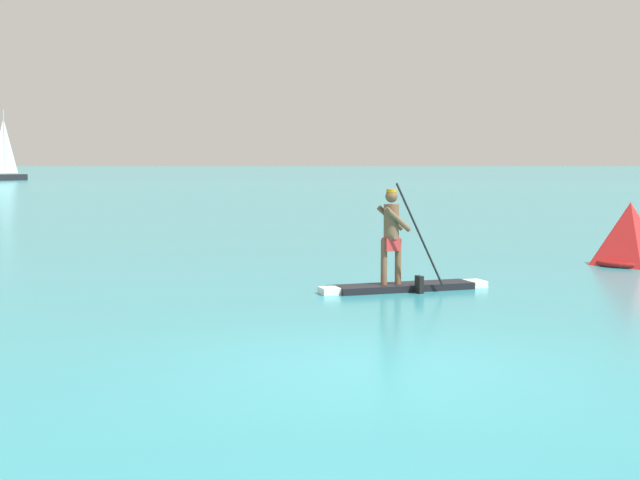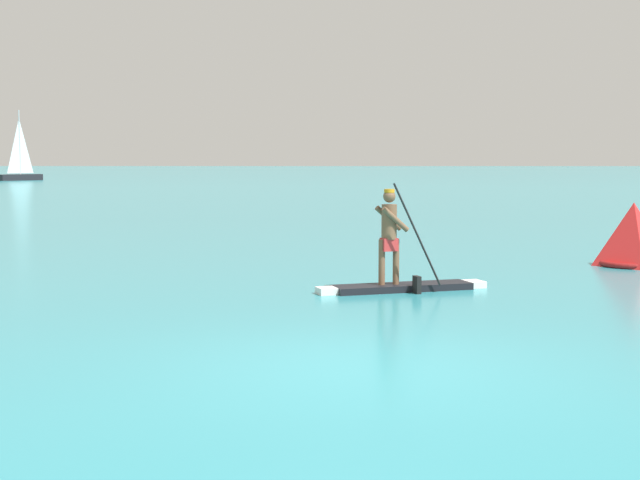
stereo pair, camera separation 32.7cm
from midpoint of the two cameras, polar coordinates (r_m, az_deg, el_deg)
The scene contains 4 objects.
ground at distance 10.30m, azimuth 2.68°, elevation -7.72°, with size 440.00×440.00×0.00m, color teal.
paddleboarder_mid_center at distance 15.97m, azimuth 4.42°, elevation -1.74°, with size 2.99×1.36×1.89m.
race_marker_buoy at distance 20.65m, azimuth 18.02°, elevation 0.18°, with size 1.45×1.45×1.34m.
sailboat_left_horizon at distance 94.89m, azimuth -18.82°, elevation 4.14°, with size 3.58×3.88×6.78m.
Camera 1 is at (-0.64, -10.03, 2.29)m, focal length 52.26 mm.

